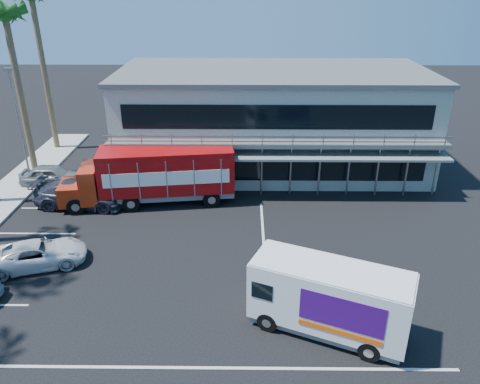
{
  "coord_description": "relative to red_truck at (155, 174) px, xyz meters",
  "views": [
    {
      "loc": [
        0.92,
        -19.17,
        13.41
      ],
      "look_at": [
        0.67,
        4.83,
        2.3
      ],
      "focal_mm": 35.0,
      "sensor_mm": 36.0,
      "label": 1
    }
  ],
  "objects": [
    {
      "name": "parked_car_c",
      "position": [
        -4.76,
        -7.35,
        -1.35
      ],
      "size": [
        5.18,
        3.56,
        1.32
      ],
      "primitive_type": "imported",
      "rotation": [
        0.0,
        0.0,
        1.89
      ],
      "color": "silver",
      "rests_on": "ground"
    },
    {
      "name": "building",
      "position": [
        7.74,
        6.79,
        1.65
      ],
      "size": [
        22.4,
        12.0,
        7.3
      ],
      "color": "gray",
      "rests_on": "ground"
    },
    {
      "name": "ground",
      "position": [
        4.74,
        -8.15,
        -2.01
      ],
      "size": [
        120.0,
        120.0,
        0.0
      ],
      "primitive_type": "plane",
      "color": "black",
      "rests_on": "ground"
    },
    {
      "name": "palm_e",
      "position": [
        -9.96,
        4.85,
        8.56
      ],
      "size": [
        2.8,
        2.8,
        12.25
      ],
      "color": "brown",
      "rests_on": "ground"
    },
    {
      "name": "white_van",
      "position": [
        9.08,
        -12.05,
        -0.38
      ],
      "size": [
        6.65,
        4.48,
        3.08
      ],
      "rotation": [
        0.0,
        0.0,
        -0.41
      ],
      "color": "white",
      "rests_on": "ground"
    },
    {
      "name": "palm_f",
      "position": [
        -10.36,
        10.35,
        9.46
      ],
      "size": [
        2.8,
        2.8,
        13.25
      ],
      "color": "brown",
      "rests_on": "ground"
    },
    {
      "name": "parked_car_e",
      "position": [
        -7.76,
        2.65,
        -1.27
      ],
      "size": [
        4.38,
        1.79,
        1.49
      ],
      "primitive_type": "imported",
      "rotation": [
        0.0,
        0.0,
        1.56
      ],
      "color": "slate",
      "rests_on": "ground"
    },
    {
      "name": "light_pole_far",
      "position": [
        -9.46,
        2.85,
        2.49
      ],
      "size": [
        0.5,
        0.25,
        8.09
      ],
      "color": "gray",
      "rests_on": "ground"
    },
    {
      "name": "parked_car_d",
      "position": [
        -4.76,
        -0.55,
        -1.17
      ],
      "size": [
        5.98,
        2.82,
        1.69
      ],
      "primitive_type": "imported",
      "rotation": [
        0.0,
        0.0,
        1.49
      ],
      "color": "#303340",
      "rests_on": "ground"
    },
    {
      "name": "red_truck",
      "position": [
        0.0,
        0.0,
        0.0
      ],
      "size": [
        11.09,
        3.94,
        3.65
      ],
      "rotation": [
        0.0,
        0.0,
        0.13
      ],
      "color": "#A3260D",
      "rests_on": "ground"
    }
  ]
}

